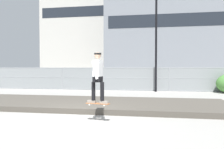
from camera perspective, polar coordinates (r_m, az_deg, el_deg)
The scene contains 11 objects.
ground_plane at distance 7.13m, azimuth -11.07°, elevation -12.68°, with size 120.00×120.00×0.00m, color gray.
gravel_berm at distance 9.63m, azimuth -5.59°, elevation -8.22°, with size 12.54×3.56×0.22m, color #4C473F.
skateboard at distance 6.75m, azimuth -4.03°, elevation -8.21°, with size 0.82×0.32×0.07m.
skater at distance 6.66m, azimuth -4.05°, elevation -0.02°, with size 0.73×0.61×1.68m.
chain_fence at distance 16.37m, azimuth 0.45°, elevation -1.22°, with size 26.36×0.06×1.85m.
street_lamp at distance 16.00m, azimuth 12.37°, elevation 12.47°, with size 0.44×0.44×7.81m.
parked_car_near at distance 20.16m, azimuth -7.87°, elevation -0.95°, with size 4.40×1.95×1.66m.
parked_car_mid at distance 19.09m, azimuth 8.05°, elevation -1.10°, with size 4.45×2.05×1.66m.
parked_car_far at distance 20.01m, azimuth 24.06°, elevation -1.11°, with size 4.49×2.13×1.66m.
library_building at distance 56.63m, azimuth -7.77°, elevation 12.77°, with size 20.46×10.69×25.30m.
office_block at distance 48.05m, azimuth 13.73°, elevation 10.18°, with size 23.95×14.52×17.77m.
Camera 1 is at (2.35, -6.50, 1.77)m, focal length 32.36 mm.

